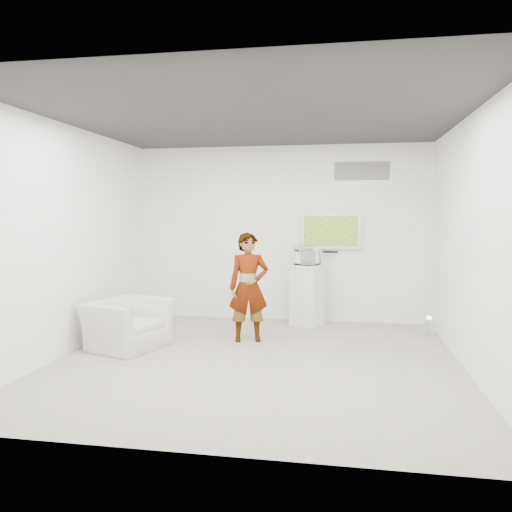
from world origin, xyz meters
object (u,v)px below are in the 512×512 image
(pedestal, at_px, (307,295))
(floor_uplight, at_px, (429,326))
(person, at_px, (249,287))
(armchair, at_px, (126,324))
(tv, at_px, (331,231))

(pedestal, distance_m, floor_uplight, 1.95)
(pedestal, bearing_deg, person, -122.64)
(armchair, bearing_deg, person, -48.55)
(floor_uplight, bearing_deg, tv, 154.28)
(armchair, height_order, floor_uplight, armchair)
(person, distance_m, armchair, 1.78)
(person, height_order, floor_uplight, person)
(armchair, height_order, pedestal, pedestal)
(pedestal, relative_size, floor_uplight, 3.54)
(floor_uplight, bearing_deg, pedestal, 167.80)
(armchair, relative_size, floor_uplight, 3.57)
(armchair, bearing_deg, tv, -32.38)
(pedestal, bearing_deg, tv, 41.11)
(person, xyz_separation_m, pedestal, (0.76, 1.19, -0.28))
(armchair, bearing_deg, floor_uplight, -52.09)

